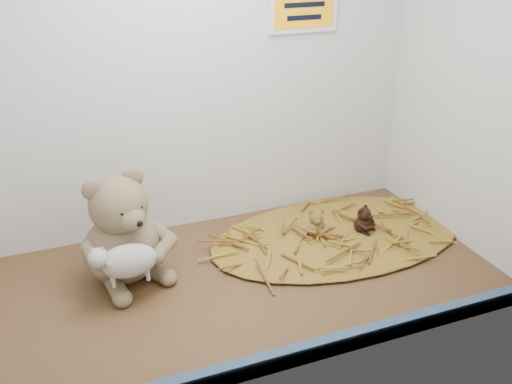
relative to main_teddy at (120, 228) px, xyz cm
name	(u,v)px	position (x,y,z in cm)	size (l,w,h in cm)	color
alcove_shell	(213,75)	(21.88, -1.60, 32.11)	(120.40, 60.20, 90.40)	#422B16
front_rail	(283,358)	(21.88, -39.40, -11.09)	(119.28, 2.20, 3.60)	#39506D
straw_bed	(339,234)	(54.27, -1.53, -12.23)	(68.56, 39.81, 1.33)	brown
main_teddy	(120,228)	(0.00, 0.00, 0.00)	(20.79, 21.95, 25.79)	#7B644C
toy_lamb	(128,261)	(0.00, -9.24, -3.06)	(15.51, 9.46, 10.02)	beige
mini_teddy_tan	(316,222)	(48.18, -0.29, -7.92)	(5.89, 6.21, 7.30)	olive
mini_teddy_brown	(363,218)	(60.37, -2.76, -8.01)	(5.73, 6.05, 7.11)	black
wall_sign	(304,4)	(51.88, 18.80, 42.11)	(16.00, 1.20, 11.00)	#FAA90C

